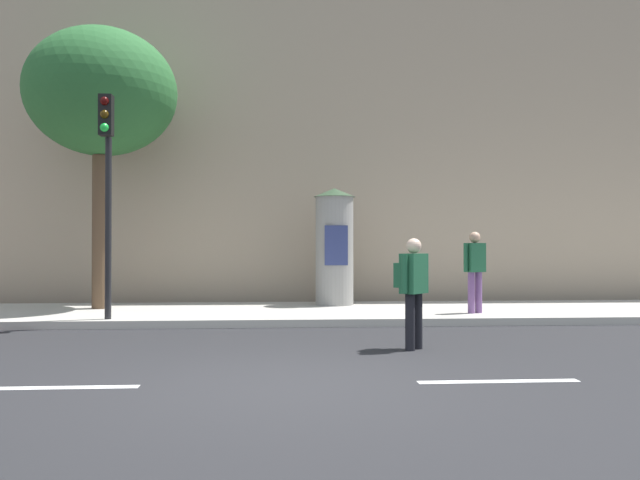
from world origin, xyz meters
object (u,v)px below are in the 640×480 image
street_tree (101,94)px  pedestrian_with_backpack (475,266)px  traffic_light (107,168)px  poster_column (334,246)px  pedestrian_tallest (412,283)px

street_tree → pedestrian_with_backpack: street_tree is taller
street_tree → pedestrian_with_backpack: size_ratio=3.72×
traffic_light → poster_column: 5.49m
pedestrian_tallest → street_tree: bearing=137.9°
pedestrian_with_backpack → pedestrian_tallest: bearing=-119.3°
poster_column → traffic_light: bearing=-147.5°
traffic_light → poster_column: traffic_light is taller
pedestrian_tallest → pedestrian_with_backpack: 4.20m
traffic_light → street_tree: 3.06m
street_tree → traffic_light: bearing=-73.1°
street_tree → pedestrian_tallest: street_tree is taller
traffic_light → pedestrian_tallest: bearing=-29.8°
traffic_light → poster_column: bearing=32.5°
street_tree → poster_column: bearing=6.0°
traffic_light → poster_column: size_ratio=1.53×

